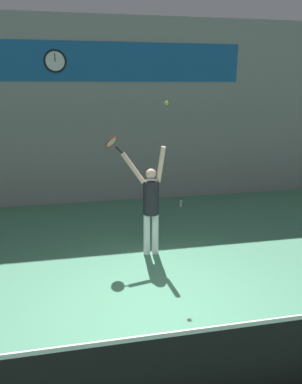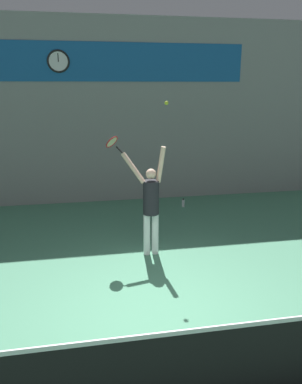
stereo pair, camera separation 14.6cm
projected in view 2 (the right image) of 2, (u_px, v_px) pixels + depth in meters
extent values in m
plane|color=#4C8C6B|center=(154.00, 319.00, 5.39)|extent=(18.00, 18.00, 0.00)
cube|color=gray|center=(114.00, 113.00, 10.30)|extent=(18.00, 0.10, 5.00)
cube|color=#195B9E|center=(113.00, 62.00, 9.87)|extent=(7.17, 0.02, 1.00)
cylinder|color=white|center=(58.00, 61.00, 9.61)|extent=(0.52, 0.02, 0.52)
torus|color=black|center=(58.00, 61.00, 9.61)|extent=(0.58, 0.05, 0.58)
cube|color=black|center=(58.00, 57.00, 9.57)|extent=(0.02, 0.01, 0.21)
cube|color=black|center=(184.00, 372.00, 3.78)|extent=(8.75, 0.01, 0.91)
cube|color=white|center=(185.00, 332.00, 3.65)|extent=(8.75, 0.02, 0.05)
cylinder|color=white|center=(147.00, 234.00, 7.35)|extent=(0.13, 0.13, 0.84)
cylinder|color=white|center=(155.00, 234.00, 7.38)|extent=(0.13, 0.13, 0.84)
cylinder|color=black|center=(151.00, 197.00, 7.16)|extent=(0.31, 0.31, 0.66)
sphere|color=beige|center=(151.00, 174.00, 7.03)|extent=(0.20, 0.20, 0.20)
cylinder|color=beige|center=(161.00, 165.00, 6.98)|extent=(0.21, 0.19, 0.70)
cylinder|color=beige|center=(133.00, 168.00, 7.09)|extent=(0.46, 0.40, 0.58)
cylinder|color=black|center=(120.00, 150.00, 7.14)|extent=(0.15, 0.14, 0.14)
torus|color=red|center=(112.00, 142.00, 7.19)|extent=(0.34, 0.35, 0.24)
cylinder|color=beige|center=(112.00, 142.00, 7.19)|extent=(0.28, 0.29, 0.20)
sphere|color=#CCDB2D|center=(167.00, 103.00, 6.59)|extent=(0.07, 0.07, 0.07)
cylinder|color=silver|center=(183.00, 203.00, 10.32)|extent=(0.07, 0.07, 0.20)
cylinder|color=black|center=(183.00, 199.00, 10.29)|extent=(0.04, 0.04, 0.04)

